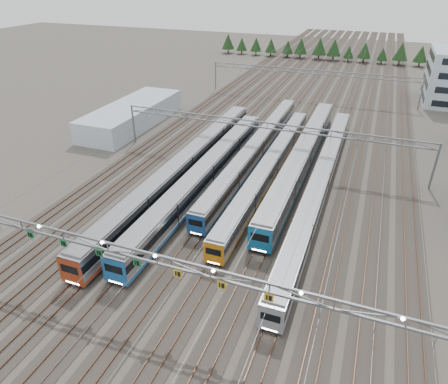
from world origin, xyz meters
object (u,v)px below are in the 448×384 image
(train_a, at_px, (185,166))
(train_f, at_px, (321,181))
(train_b, at_px, (205,175))
(gantry_mid, at_px, (267,130))
(train_c, at_px, (256,148))
(train_d, at_px, (270,167))
(train_e, at_px, (302,156))
(gantry_near, at_px, (156,262))
(west_shed, at_px, (132,115))
(gantry_far, at_px, (311,75))

(train_a, xyz_separation_m, train_f, (22.50, 3.42, -0.29))
(train_a, distance_m, train_f, 22.76)
(train_b, distance_m, gantry_mid, 15.01)
(train_c, bearing_deg, train_f, -33.64)
(train_d, bearing_deg, train_e, 50.69)
(train_a, bearing_deg, gantry_near, -68.93)
(train_f, distance_m, west_shed, 48.51)
(train_c, distance_m, gantry_near, 41.85)
(gantry_near, distance_m, gantry_mid, 40.12)
(gantry_mid, distance_m, gantry_far, 45.00)
(gantry_mid, bearing_deg, gantry_near, -90.07)
(train_c, distance_m, gantry_far, 43.91)
(train_f, bearing_deg, gantry_far, 102.07)
(train_d, xyz_separation_m, gantry_near, (-2.30, -34.75, 5.09))
(train_c, height_order, gantry_mid, gantry_mid)
(train_b, height_order, train_d, train_b)
(train_c, bearing_deg, train_d, -56.24)
(train_d, bearing_deg, train_a, -157.22)
(gantry_near, distance_m, west_shed, 60.20)
(train_c, height_order, train_d, train_c)
(gantry_near, relative_size, west_shed, 1.88)
(train_e, height_order, train_f, train_e)
(train_a, height_order, train_c, train_a)
(train_c, xyz_separation_m, gantry_far, (2.25, 43.63, 4.35))
(train_b, height_order, train_c, train_b)
(gantry_near, bearing_deg, train_e, 80.41)
(train_a, relative_size, west_shed, 1.95)
(train_f, bearing_deg, train_b, -164.03)
(train_b, bearing_deg, gantry_far, 83.34)
(gantry_far, bearing_deg, west_shed, -133.73)
(train_d, relative_size, gantry_far, 0.92)
(train_f, distance_m, gantry_far, 53.98)
(train_f, relative_size, gantry_mid, 1.11)
(train_d, relative_size, west_shed, 1.73)
(train_e, relative_size, gantry_near, 0.97)
(west_shed, bearing_deg, train_b, -38.59)
(train_b, height_order, gantry_near, gantry_near)
(train_f, distance_m, gantry_mid, 14.27)
(west_shed, bearing_deg, train_a, -41.31)
(west_shed, bearing_deg, gantry_near, -55.24)
(train_d, height_order, gantry_near, gantry_near)
(train_f, bearing_deg, train_c, 146.36)
(gantry_mid, bearing_deg, gantry_far, 90.00)
(train_c, distance_m, train_e, 9.09)
(train_b, distance_m, west_shed, 35.20)
(train_d, distance_m, train_f, 9.28)
(gantry_mid, xyz_separation_m, west_shed, (-34.26, 9.19, -4.01))
(train_f, height_order, gantry_mid, gantry_mid)
(train_d, height_order, gantry_mid, gantry_mid)
(gantry_far, bearing_deg, train_d, -87.44)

